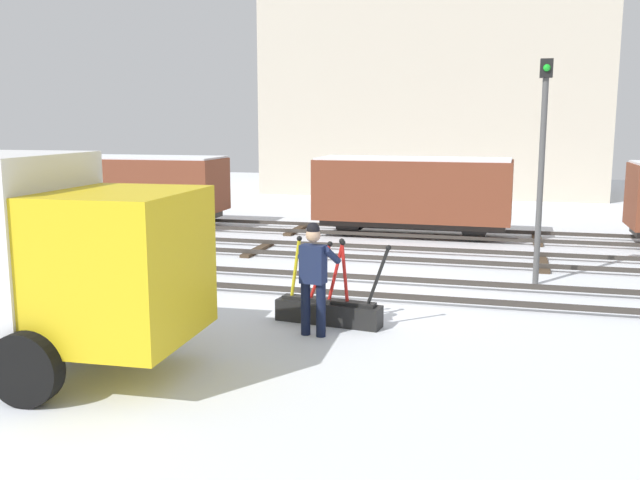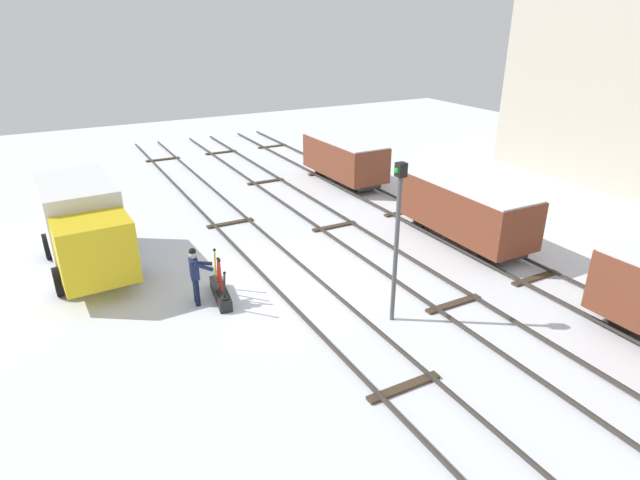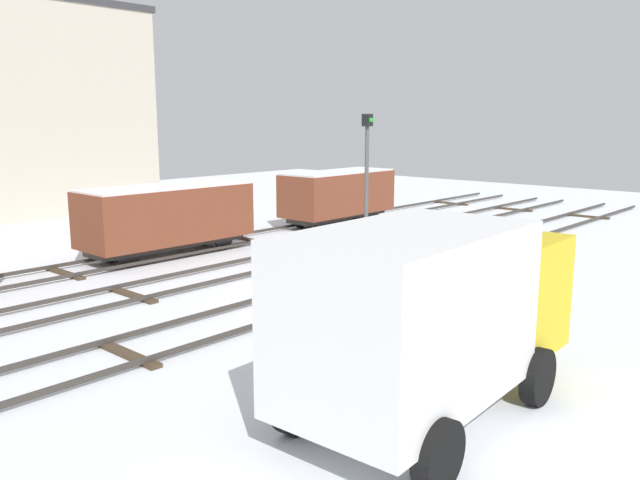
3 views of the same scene
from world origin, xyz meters
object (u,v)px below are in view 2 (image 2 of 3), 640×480
delivery_truck (84,225)px  signal_post (397,230)px  freight_car_mid_siding (344,158)px  switch_lever_frame (221,291)px  freight_car_near_switch (464,209)px  rail_worker (195,273)px

delivery_truck → signal_post: signal_post is taller
freight_car_mid_siding → signal_post: bearing=-26.1°
delivery_truck → freight_car_mid_siding: size_ratio=1.12×
switch_lever_frame → freight_car_near_switch: size_ratio=0.35×
switch_lever_frame → delivery_truck: 5.24m
switch_lever_frame → freight_car_near_switch: bearing=97.3°
switch_lever_frame → freight_car_mid_siding: freight_car_mid_siding is taller
freight_car_mid_siding → freight_car_near_switch: bearing=-1.1°
freight_car_near_switch → switch_lever_frame: bearing=-90.0°
rail_worker → freight_car_near_switch: freight_car_near_switch is taller
delivery_truck → signal_post: (7.36, 7.00, 1.09)m
switch_lever_frame → freight_car_near_switch: 9.44m
freight_car_mid_siding → delivery_truck: bearing=-71.4°
rail_worker → freight_car_mid_siding: (-8.36, 10.05, 0.27)m
rail_worker → signal_post: (3.48, 4.52, 1.70)m
freight_car_mid_siding → freight_car_near_switch: 8.56m
switch_lever_frame → rail_worker: size_ratio=1.10×
delivery_truck → freight_car_mid_siding: (-4.48, 12.54, -0.34)m
switch_lever_frame → delivery_truck: bearing=-133.3°
freight_car_near_switch → rail_worker: bearing=-90.3°
signal_post → freight_car_near_switch: (-3.28, 5.54, -1.39)m
delivery_truck → freight_car_mid_siding: 13.32m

